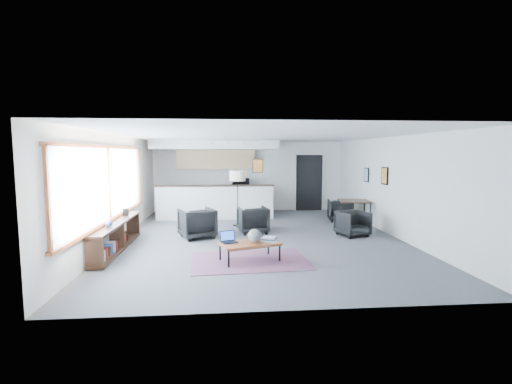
{
  "coord_description": "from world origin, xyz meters",
  "views": [
    {
      "loc": [
        -0.89,
        -9.36,
        2.17
      ],
      "look_at": [
        -0.06,
        0.4,
        1.14
      ],
      "focal_mm": 26.0,
      "sensor_mm": 36.0,
      "label": 1
    }
  ],
  "objects": [
    {
      "name": "room",
      "position": [
        0.0,
        0.0,
        1.3
      ],
      "size": [
        7.02,
        9.02,
        2.62
      ],
      "color": "#49494B",
      "rests_on": "ground"
    },
    {
      "name": "window",
      "position": [
        -3.46,
        -0.9,
        1.46
      ],
      "size": [
        0.1,
        5.95,
        1.66
      ],
      "color": "#8CBFFF",
      "rests_on": "room"
    },
    {
      "name": "console",
      "position": [
        -3.3,
        -1.05,
        0.33
      ],
      "size": [
        0.35,
        3.0,
        0.8
      ],
      "color": "black",
      "rests_on": "floor"
    },
    {
      "name": "kitchenette",
      "position": [
        -1.2,
        3.71,
        1.38
      ],
      "size": [
        4.2,
        1.96,
        2.6
      ],
      "color": "white",
      "rests_on": "floor"
    },
    {
      "name": "doorway",
      "position": [
        2.3,
        4.42,
        1.07
      ],
      "size": [
        1.1,
        0.12,
        2.15
      ],
      "color": "black",
      "rests_on": "room"
    },
    {
      "name": "track_light",
      "position": [
        -0.59,
        2.2,
        2.53
      ],
      "size": [
        1.6,
        0.07,
        0.15
      ],
      "color": "silver",
      "rests_on": "room"
    },
    {
      "name": "wall_art_lower",
      "position": [
        3.47,
        0.4,
        1.55
      ],
      "size": [
        0.03,
        0.38,
        0.48
      ],
      "color": "black",
      "rests_on": "room"
    },
    {
      "name": "wall_art_upper",
      "position": [
        3.47,
        1.7,
        1.5
      ],
      "size": [
        0.03,
        0.34,
        0.44
      ],
      "color": "black",
      "rests_on": "room"
    },
    {
      "name": "kilim_rug",
      "position": [
        -0.4,
        -2.09,
        0.01
      ],
      "size": [
        2.42,
        1.73,
        0.01
      ],
      "rotation": [
        0.0,
        0.0,
        0.07
      ],
      "color": "#572F44",
      "rests_on": "floor"
    },
    {
      "name": "coffee_table",
      "position": [
        -0.4,
        -2.09,
        0.35
      ],
      "size": [
        1.3,
        0.96,
        0.38
      ],
      "rotation": [
        0.0,
        0.0,
        0.32
      ],
      "color": "brown",
      "rests_on": "floor"
    },
    {
      "name": "laptop",
      "position": [
        -0.82,
        -2.01,
        0.44
      ],
      "size": [
        0.37,
        0.34,
        0.22
      ],
      "rotation": [
        0.0,
        0.0,
        0.37
      ],
      "color": "black",
      "rests_on": "coffee_table"
    },
    {
      "name": "ceramic_pot",
      "position": [
        -0.3,
        -2.13,
        0.52
      ],
      "size": [
        0.28,
        0.28,
        0.28
      ],
      "rotation": [
        0.0,
        0.0,
        0.4
      ],
      "color": "gray",
      "rests_on": "coffee_table"
    },
    {
      "name": "book_stack",
      "position": [
        0.01,
        -2.03,
        0.42
      ],
      "size": [
        0.38,
        0.35,
        0.1
      ],
      "rotation": [
        0.0,
        0.0,
        -0.41
      ],
      "color": "silver",
      "rests_on": "coffee_table"
    },
    {
      "name": "coaster",
      "position": [
        -0.33,
        -2.28,
        0.38
      ],
      "size": [
        0.12,
        0.12,
        0.01
      ],
      "rotation": [
        0.0,
        0.0,
        0.41
      ],
      "color": "#E5590C",
      "rests_on": "coffee_table"
    },
    {
      "name": "armchair_left",
      "position": [
        -1.6,
        0.09,
        0.42
      ],
      "size": [
        1.05,
        1.02,
        0.84
      ],
      "primitive_type": "imported",
      "rotation": [
        0.0,
        0.0,
        3.53
      ],
      "color": "black",
      "rests_on": "floor"
    },
    {
      "name": "armchair_right",
      "position": [
        -0.13,
        0.57,
        0.39
      ],
      "size": [
        0.86,
        0.82,
        0.78
      ],
      "primitive_type": "imported",
      "rotation": [
        0.0,
        0.0,
        3.29
      ],
      "color": "black",
      "rests_on": "floor"
    },
    {
      "name": "floor_lamp",
      "position": [
        -0.51,
        1.63,
        1.44
      ],
      "size": [
        0.52,
        0.52,
        1.65
      ],
      "rotation": [
        0.0,
        0.0,
        0.11
      ],
      "color": "black",
      "rests_on": "floor"
    },
    {
      "name": "dining_table",
      "position": [
        3.0,
        1.41,
        0.68
      ],
      "size": [
        1.01,
        1.01,
        0.75
      ],
      "rotation": [
        0.0,
        0.0,
        -0.15
      ],
      "color": "black",
      "rests_on": "floor"
    },
    {
      "name": "dining_chair_near",
      "position": [
        2.45,
        -0.05,
        0.31
      ],
      "size": [
        0.74,
        0.72,
        0.62
      ],
      "primitive_type": "imported",
      "rotation": [
        0.0,
        0.0,
        0.32
      ],
      "color": "black",
      "rests_on": "floor"
    },
    {
      "name": "dining_chair_far",
      "position": [
        2.79,
        2.1,
        0.32
      ],
      "size": [
        0.72,
        0.69,
        0.65
      ],
      "primitive_type": "imported",
      "rotation": [
        0.0,
        0.0,
        2.97
      ],
      "color": "black",
      "rests_on": "floor"
    },
    {
      "name": "microwave",
      "position": [
        -0.3,
        4.15,
        1.13
      ],
      "size": [
        0.61,
        0.37,
        0.4
      ],
      "primitive_type": "imported",
      "rotation": [
        0.0,
        0.0,
        0.09
      ],
      "color": "black",
      "rests_on": "kitchenette"
    }
  ]
}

